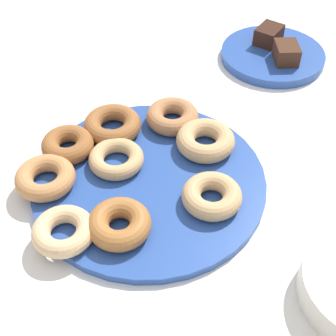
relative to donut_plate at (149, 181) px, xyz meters
name	(u,v)px	position (x,y,z in m)	size (l,w,h in m)	color
ground_plane	(149,184)	(0.00, 0.00, -0.01)	(2.40, 2.40, 0.00)	white
donut_plate	(149,181)	(0.00, 0.00, 0.00)	(0.35, 0.35, 0.01)	#284C9E
donut_0	(68,145)	(-0.02, -0.14, 0.02)	(0.08, 0.08, 0.03)	#995B2D
donut_1	(119,224)	(0.11, -0.01, 0.02)	(0.09, 0.09, 0.03)	#AD6B33
donut_2	(116,159)	(-0.01, -0.06, 0.02)	(0.09, 0.09, 0.02)	tan
donut_3	(212,196)	(0.02, 0.10, 0.02)	(0.09, 0.09, 0.03)	tan
donut_4	(171,116)	(-0.13, 0.00, 0.02)	(0.09, 0.09, 0.03)	#B27547
donut_5	(112,125)	(-0.09, -0.09, 0.02)	(0.09, 0.09, 0.03)	#995B2D
donut_6	(205,140)	(-0.09, 0.07, 0.02)	(0.09, 0.09, 0.03)	tan
donut_7	(45,178)	(0.05, -0.14, 0.02)	(0.09, 0.09, 0.03)	#C6844C
donut_8	(63,231)	(0.14, -0.08, 0.02)	(0.09, 0.09, 0.03)	#EABC84
cake_plate	(272,55)	(-0.40, 0.14, 0.00)	(0.21, 0.21, 0.02)	#284C9E
brownie_near	(269,35)	(-0.43, 0.12, 0.03)	(0.06, 0.04, 0.03)	#381E14
brownie_far	(286,53)	(-0.37, 0.16, 0.03)	(0.06, 0.04, 0.03)	#472819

